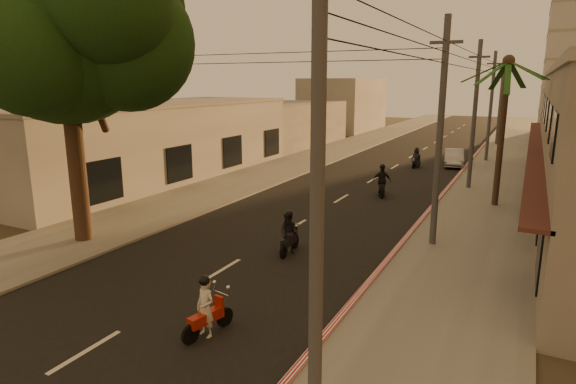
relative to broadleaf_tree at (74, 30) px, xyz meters
name	(u,v)px	position (x,y,z in m)	size (l,w,h in m)	color
ground	(187,291)	(6.61, -2.14, -8.48)	(160.00, 160.00, 0.00)	#383023
road	(372,180)	(6.61, 17.86, -8.47)	(10.00, 140.00, 0.02)	black
sidewalk_right	(490,190)	(14.11, 17.86, -8.42)	(5.00, 140.00, 0.12)	slate
sidewalk_left	(276,170)	(-0.89, 17.86, -8.42)	(5.00, 140.00, 0.12)	slate
curb_stripe	(436,203)	(11.71, 12.86, -8.38)	(0.20, 60.00, 0.20)	#AD121A
left_building	(152,141)	(-7.37, 11.86, -5.88)	(8.20, 24.20, 5.20)	#A19D92
broadleaf_tree	(74,30)	(0.00, 0.00, 0.00)	(9.60, 8.70, 12.10)	black
palm_tree	(508,70)	(14.61, 13.86, -1.33)	(5.00, 5.00, 8.20)	black
utility_poles	(477,82)	(12.81, 17.86, -1.94)	(1.20, 48.26, 9.00)	#38383A
filler_left_near	(284,124)	(-7.39, 31.86, -6.28)	(8.00, 14.00, 4.40)	#A19D92
filler_left_far	(344,105)	(-7.39, 49.86, -4.98)	(8.00, 14.00, 7.00)	#A19D92
scooter_red	(206,309)	(8.83, -4.13, -7.72)	(0.82, 1.72, 1.71)	black
scooter_mid_a	(289,234)	(7.98, 2.41, -7.68)	(0.92, 1.79, 1.76)	black
scooter_mid_b	(382,182)	(8.47, 13.53, -7.60)	(1.33, 1.90, 1.93)	black
scooter_far_a	(416,159)	(8.21, 24.11, -7.74)	(0.88, 1.65, 1.62)	black
parked_car	(454,158)	(10.71, 26.27, -7.81)	(2.05, 4.24, 1.34)	#A2A5AA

